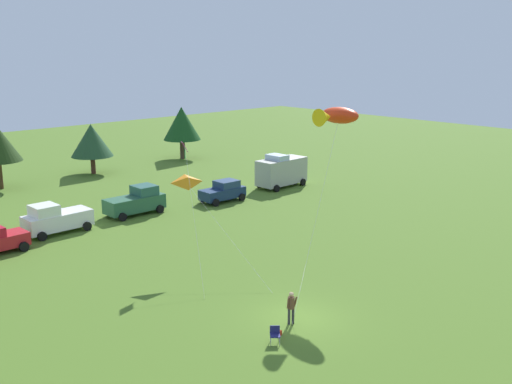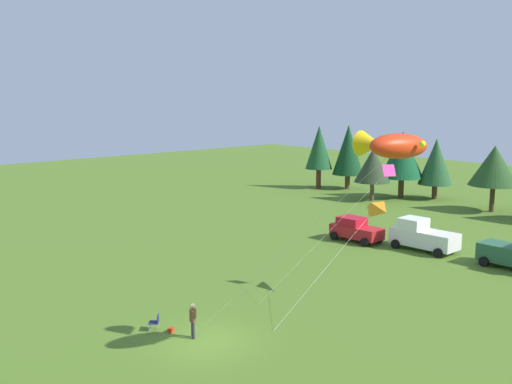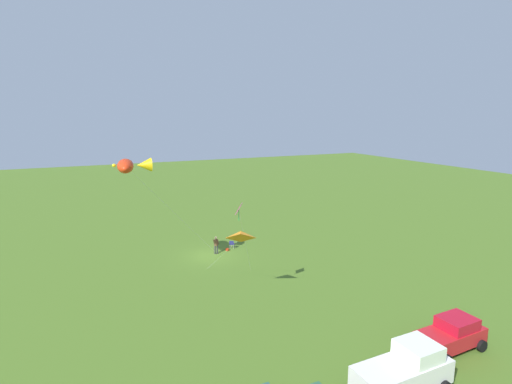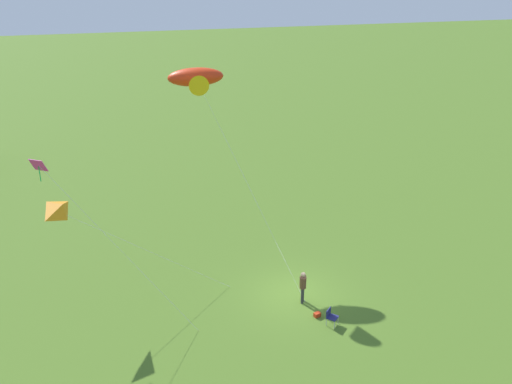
{
  "view_description": "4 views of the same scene",
  "coord_description": "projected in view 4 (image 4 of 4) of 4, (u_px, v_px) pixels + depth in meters",
  "views": [
    {
      "loc": [
        -21.16,
        -19.46,
        13.79
      ],
      "look_at": [
        -0.11,
        3.01,
        6.25
      ],
      "focal_mm": 42.0,
      "sensor_mm": 36.0,
      "label": 1
    },
    {
      "loc": [
        21.78,
        -16.28,
        11.7
      ],
      "look_at": [
        -1.92,
        4.96,
        6.46
      ],
      "focal_mm": 42.0,
      "sensor_mm": 36.0,
      "label": 2
    },
    {
      "loc": [
        11.36,
        35.33,
        13.45
      ],
      "look_at": [
        -2.7,
        4.81,
        6.91
      ],
      "focal_mm": 28.0,
      "sensor_mm": 36.0,
      "label": 3
    },
    {
      "loc": [
        -24.89,
        6.8,
        17.7
      ],
      "look_at": [
        -0.13,
        2.04,
        6.05
      ],
      "focal_mm": 42.0,
      "sensor_mm": 36.0,
      "label": 4
    }
  ],
  "objects": [
    {
      "name": "person_kite_flyer",
      "position": [
        303.0,
        285.0,
        29.77
      ],
      "size": [
        0.58,
        0.45,
        1.74
      ],
      "rotation": [
        0.0,
        0.0,
        4.31
      ],
      "color": "#333237",
      "rests_on": "ground"
    },
    {
      "name": "backpack_on_grass",
      "position": [
        317.0,
        315.0,
        29.04
      ],
      "size": [
        0.33,
        0.38,
        0.22
      ],
      "primitive_type": "cube",
      "rotation": [
        0.0,
        0.0,
        1.97
      ],
      "color": "#B72D11",
      "rests_on": "ground"
    },
    {
      "name": "kite_delta_orange",
      "position": [
        64.0,
        209.0,
        27.82
      ],
      "size": [
        1.81,
        8.52,
        5.82
      ],
      "color": "orange",
      "rests_on": "ground"
    },
    {
      "name": "kite_large_fish",
      "position": [
        196.0,
        79.0,
        32.72
      ],
      "size": [
        9.57,
        5.94,
        10.2
      ],
      "color": "red",
      "rests_on": "ground"
    },
    {
      "name": "kite_diamond_rainbow",
      "position": [
        45.0,
        173.0,
        27.28
      ],
      "size": [
        4.16,
        7.05,
        7.72
      ],
      "color": "#D93293",
      "rests_on": "ground"
    },
    {
      "name": "folding_chair",
      "position": [
        331.0,
        316.0,
        28.35
      ],
      "size": [
        0.68,
        0.68,
        0.82
      ],
      "rotation": [
        0.0,
        0.0,
        3.98
      ],
      "color": "navy",
      "rests_on": "ground"
    },
    {
      "name": "ground_plane",
      "position": [
        294.0,
        294.0,
        30.78
      ],
      "size": [
        160.0,
        160.0,
        0.0
      ],
      "primitive_type": "plane",
      "color": "#4A6C21"
    }
  ]
}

